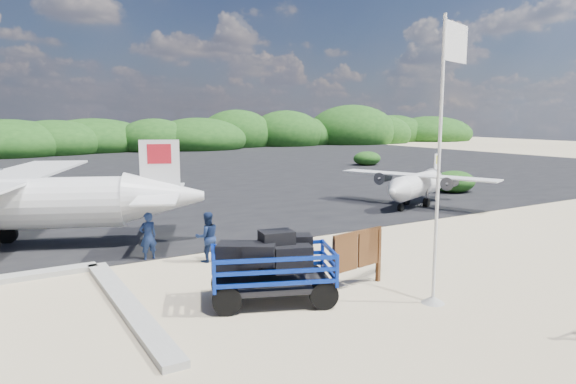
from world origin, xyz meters
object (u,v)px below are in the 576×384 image
(baggage_cart, at_px, (273,302))
(crew_a, at_px, (148,236))
(aircraft_large, at_px, (363,171))
(signboard, at_px, (357,288))
(flagpole, at_px, (433,303))
(crew_b, at_px, (207,237))

(baggage_cart, distance_m, crew_a, 5.32)
(aircraft_large, bearing_deg, baggage_cart, 69.50)
(baggage_cart, height_order, signboard, baggage_cart)
(baggage_cart, height_order, flagpole, flagpole)
(signboard, xyz_separation_m, crew_a, (-3.84, 5.26, 0.74))
(signboard, relative_size, aircraft_large, 0.12)
(baggage_cart, bearing_deg, signboard, 16.38)
(signboard, xyz_separation_m, crew_b, (-2.37, 4.18, 0.76))
(baggage_cart, xyz_separation_m, signboard, (2.36, -0.21, 0.00))
(crew_b, distance_m, aircraft_large, 26.60)
(crew_b, bearing_deg, flagpole, 122.72)
(aircraft_large, bearing_deg, flagpole, 76.86)
(crew_b, bearing_deg, signboard, 123.86)
(baggage_cart, bearing_deg, aircraft_large, 68.05)
(baggage_cart, relative_size, signboard, 1.65)
(baggage_cart, distance_m, signboard, 2.37)
(signboard, relative_size, crew_a, 1.25)
(baggage_cart, relative_size, aircraft_large, 0.20)
(flagpole, relative_size, signboard, 3.54)
(baggage_cart, bearing_deg, flagpole, -10.25)
(crew_a, height_order, aircraft_large, aircraft_large)
(flagpole, bearing_deg, baggage_cart, 148.38)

